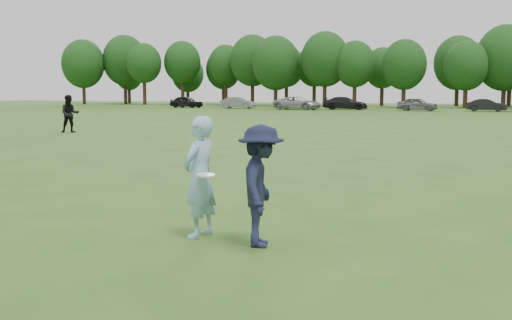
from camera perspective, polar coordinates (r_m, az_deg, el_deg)
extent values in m
plane|color=#285518|center=(8.57, -3.73, -8.34)|extent=(200.00, 200.00, 0.00)
imported|color=#90BCDF|center=(9.05, -5.40, -1.62)|extent=(0.50, 0.71, 1.84)
imported|color=#171B33|center=(8.49, 0.47, -2.46)|extent=(0.96, 1.27, 1.74)
imported|color=black|center=(33.19, -17.32, 4.22)|extent=(1.22, 1.21, 1.99)
imported|color=black|center=(78.95, -6.65, 5.53)|extent=(4.68, 2.37, 1.53)
imported|color=slate|center=(74.73, -1.74, 5.47)|extent=(4.44, 1.94, 1.42)
imported|color=#9A9A9E|center=(70.19, 3.96, 5.43)|extent=(5.78, 3.13, 1.54)
imported|color=black|center=(71.03, 8.50, 5.37)|extent=(5.37, 2.72, 1.49)
imported|color=slate|center=(68.09, 15.12, 5.14)|extent=(4.32, 1.85, 1.46)
imported|color=black|center=(68.48, 21.11, 4.89)|extent=(4.12, 1.55, 1.34)
cylinder|color=white|center=(8.79, -4.80, -1.44)|extent=(0.32, 0.32, 0.06)
cylinder|color=#332114|center=(102.39, -16.06, 6.14)|extent=(0.56, 0.56, 3.63)
ellipsoid|color=#153712|center=(102.48, -16.15, 8.79)|extent=(6.88, 6.88, 7.91)
cylinder|color=#332114|center=(102.60, -12.33, 6.39)|extent=(0.56, 0.56, 4.13)
ellipsoid|color=#153712|center=(102.72, -12.40, 9.26)|extent=(7.25, 7.25, 8.34)
cylinder|color=#332114|center=(96.14, -10.57, 6.44)|extent=(0.56, 0.56, 4.18)
ellipsoid|color=#153712|center=(96.24, -10.62, 9.05)|extent=(5.42, 5.42, 6.23)
cylinder|color=#332114|center=(96.52, -6.99, 6.52)|extent=(0.56, 0.56, 4.26)
ellipsoid|color=#153712|center=(96.62, -7.03, 9.25)|extent=(5.79, 5.79, 6.66)
cylinder|color=#332114|center=(94.68, -2.88, 6.46)|extent=(0.56, 0.56, 3.91)
ellipsoid|color=#153712|center=(94.77, -2.90, 9.05)|extent=(5.47, 5.47, 6.29)
cylinder|color=#332114|center=(90.87, -0.34, 6.44)|extent=(0.56, 0.56, 3.83)
ellipsoid|color=#153712|center=(90.98, -0.34, 9.45)|extent=(6.75, 6.75, 7.76)
cylinder|color=#332114|center=(86.27, 1.88, 6.23)|extent=(0.56, 0.56, 3.25)
ellipsoid|color=#153712|center=(86.36, 1.89, 9.22)|extent=(6.76, 6.76, 7.78)
cylinder|color=#332114|center=(84.34, 6.55, 6.34)|extent=(0.56, 0.56, 3.71)
ellipsoid|color=#153712|center=(84.45, 6.59, 9.52)|extent=(6.68, 6.68, 7.68)
cylinder|color=#332114|center=(82.85, 9.36, 6.20)|extent=(0.56, 0.56, 3.46)
ellipsoid|color=#153712|center=(82.92, 9.41, 9.01)|extent=(5.49, 5.49, 6.31)
cylinder|color=#332114|center=(81.40, 13.87, 5.98)|extent=(0.56, 0.56, 3.14)
ellipsoid|color=#153712|center=(81.47, 13.94, 8.81)|extent=(5.78, 5.78, 6.64)
cylinder|color=#332114|center=(80.26, 19.30, 5.75)|extent=(0.56, 0.56, 3.01)
ellipsoid|color=#153712|center=(80.32, 19.40, 8.48)|extent=(5.46, 5.46, 6.28)
cylinder|color=#332114|center=(82.47, 22.50, 5.70)|extent=(0.56, 0.56, 3.23)
ellipsoid|color=#153712|center=(82.57, 22.65, 8.97)|extent=(7.29, 7.29, 8.38)
cylinder|color=#332114|center=(108.31, -11.97, 6.10)|extent=(0.56, 0.56, 2.97)
ellipsoid|color=#153712|center=(108.34, -12.02, 7.97)|extent=(4.85, 4.85, 5.58)
cylinder|color=#332114|center=(103.30, -6.50, 6.11)|extent=(0.56, 0.56, 2.73)
ellipsoid|color=#153712|center=(103.34, -6.53, 8.15)|extent=(5.45, 5.45, 6.27)
cylinder|color=#332114|center=(98.37, -3.11, 6.27)|extent=(0.56, 0.56, 3.25)
ellipsoid|color=#153712|center=(98.43, -3.13, 8.63)|extent=(5.68, 5.68, 6.53)
cylinder|color=#332114|center=(97.26, 2.92, 6.38)|extent=(0.56, 0.56, 3.62)
ellipsoid|color=#153712|center=(97.33, 2.93, 8.89)|extent=(5.80, 5.80, 6.67)
cylinder|color=#332114|center=(93.08, 5.56, 6.34)|extent=(0.56, 0.56, 3.61)
ellipsoid|color=#153712|center=(93.16, 5.59, 8.91)|extent=(5.58, 5.58, 6.42)
cylinder|color=#332114|center=(91.05, 11.89, 6.12)|extent=(0.56, 0.56, 3.29)
ellipsoid|color=#153712|center=(91.11, 11.95, 8.58)|extent=(5.30, 5.30, 6.09)
cylinder|color=#332114|center=(91.07, 18.57, 5.92)|extent=(0.56, 0.56, 3.28)
ellipsoid|color=#153712|center=(91.16, 18.67, 8.76)|extent=(6.78, 6.78, 7.79)
cylinder|color=#332114|center=(89.24, 22.95, 5.68)|extent=(0.56, 0.56, 3.11)
ellipsoid|color=#153712|center=(89.30, 23.07, 8.13)|extent=(5.34, 5.34, 6.14)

